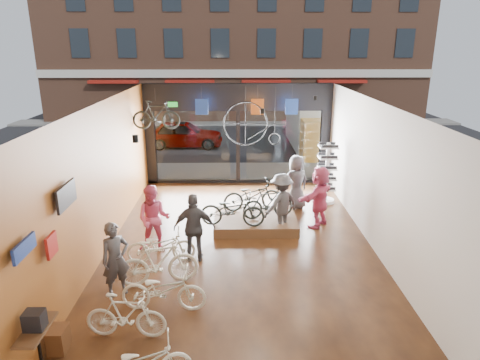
{
  "coord_description": "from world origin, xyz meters",
  "views": [
    {
      "loc": [
        -0.18,
        -9.96,
        5.18
      ],
      "look_at": [
        0.0,
        1.4,
        1.55
      ],
      "focal_mm": 32.0,
      "sensor_mm": 36.0,
      "label": 1
    }
  ],
  "objects_px": {
    "box_truck": "(318,124)",
    "display_bike_left": "(232,210)",
    "floor_bike_3": "(158,262)",
    "sunglasses_rack": "(327,173)",
    "floor_bike_4": "(161,246)",
    "hung_bike": "(156,115)",
    "customer_1": "(154,219)",
    "customer_5": "(319,197)",
    "customer_2": "(194,228)",
    "customer_4": "(296,183)",
    "street_car": "(183,134)",
    "display_bike_right": "(252,195)",
    "floor_bike_2": "(163,290)",
    "customer_3": "(281,203)",
    "customer_0": "(115,259)",
    "penny_farthing": "(255,125)",
    "floor_bike_1": "(126,316)",
    "display_platform": "(255,221)",
    "display_bike_mid": "(268,203)"
  },
  "relations": [
    {
      "from": "box_truck",
      "to": "display_bike_left",
      "type": "relative_size",
      "value": 3.92
    },
    {
      "from": "floor_bike_3",
      "to": "sunglasses_rack",
      "type": "xyz_separation_m",
      "value": [
        4.82,
        5.13,
        0.5
      ]
    },
    {
      "from": "floor_bike_4",
      "to": "hung_bike",
      "type": "bearing_deg",
      "value": 3.34
    },
    {
      "from": "floor_bike_3",
      "to": "sunglasses_rack",
      "type": "relative_size",
      "value": 0.85
    },
    {
      "from": "customer_1",
      "to": "customer_5",
      "type": "relative_size",
      "value": 0.97
    },
    {
      "from": "customer_2",
      "to": "customer_4",
      "type": "distance_m",
      "value": 4.58
    },
    {
      "from": "street_car",
      "to": "hung_bike",
      "type": "relative_size",
      "value": 2.6
    },
    {
      "from": "street_car",
      "to": "display_bike_right",
      "type": "relative_size",
      "value": 2.29
    },
    {
      "from": "floor_bike_4",
      "to": "customer_5",
      "type": "xyz_separation_m",
      "value": [
        4.3,
        2.16,
        0.48
      ]
    },
    {
      "from": "floor_bike_3",
      "to": "customer_2",
      "type": "distance_m",
      "value": 1.36
    },
    {
      "from": "street_car",
      "to": "floor_bike_2",
      "type": "bearing_deg",
      "value": -175.25
    },
    {
      "from": "customer_3",
      "to": "customer_0",
      "type": "bearing_deg",
      "value": 4.1
    },
    {
      "from": "box_truck",
      "to": "floor_bike_3",
      "type": "height_order",
      "value": "box_truck"
    },
    {
      "from": "customer_1",
      "to": "customer_3",
      "type": "relative_size",
      "value": 1.02
    },
    {
      "from": "customer_0",
      "to": "penny_farthing",
      "type": "height_order",
      "value": "penny_farthing"
    },
    {
      "from": "floor_bike_1",
      "to": "customer_5",
      "type": "bearing_deg",
      "value": -37.55
    },
    {
      "from": "street_car",
      "to": "customer_1",
      "type": "height_order",
      "value": "customer_1"
    },
    {
      "from": "display_bike_right",
      "to": "street_car",
      "type": "bearing_deg",
      "value": 6.62
    },
    {
      "from": "floor_bike_4",
      "to": "hung_bike",
      "type": "xyz_separation_m",
      "value": [
        -0.76,
        4.62,
        2.49
      ]
    },
    {
      "from": "customer_4",
      "to": "penny_farthing",
      "type": "bearing_deg",
      "value": -75.5
    },
    {
      "from": "hung_bike",
      "to": "display_bike_right",
      "type": "bearing_deg",
      "value": -120.18
    },
    {
      "from": "display_platform",
      "to": "customer_3",
      "type": "height_order",
      "value": "customer_3"
    },
    {
      "from": "hung_bike",
      "to": "customer_5",
      "type": "bearing_deg",
      "value": -114.79
    },
    {
      "from": "floor_bike_1",
      "to": "customer_4",
      "type": "distance_m",
      "value": 7.56
    },
    {
      "from": "floor_bike_2",
      "to": "sunglasses_rack",
      "type": "height_order",
      "value": "sunglasses_rack"
    },
    {
      "from": "street_car",
      "to": "customer_4",
      "type": "bearing_deg",
      "value": -152.33
    },
    {
      "from": "sunglasses_rack",
      "to": "hung_bike",
      "type": "height_order",
      "value": "hung_bike"
    },
    {
      "from": "display_platform",
      "to": "penny_farthing",
      "type": "xyz_separation_m",
      "value": [
        0.11,
        2.89,
        2.35
      ]
    },
    {
      "from": "box_truck",
      "to": "customer_5",
      "type": "xyz_separation_m",
      "value": [
        -1.72,
        -9.26,
        -0.47
      ]
    },
    {
      "from": "customer_3",
      "to": "customer_5",
      "type": "distance_m",
      "value": 1.23
    },
    {
      "from": "floor_bike_3",
      "to": "floor_bike_4",
      "type": "distance_m",
      "value": 1.02
    },
    {
      "from": "floor_bike_1",
      "to": "floor_bike_2",
      "type": "bearing_deg",
      "value": -28.96
    },
    {
      "from": "customer_5",
      "to": "display_bike_left",
      "type": "bearing_deg",
      "value": -36.45
    },
    {
      "from": "floor_bike_1",
      "to": "hung_bike",
      "type": "xyz_separation_m",
      "value": [
        -0.57,
        7.46,
        2.47
      ]
    },
    {
      "from": "floor_bike_3",
      "to": "customer_0",
      "type": "height_order",
      "value": "customer_0"
    },
    {
      "from": "customer_4",
      "to": "sunglasses_rack",
      "type": "relative_size",
      "value": 0.86
    },
    {
      "from": "floor_bike_2",
      "to": "hung_bike",
      "type": "xyz_separation_m",
      "value": [
        -1.13,
        6.62,
        2.47
      ]
    },
    {
      "from": "customer_2",
      "to": "floor_bike_4",
      "type": "bearing_deg",
      "value": 4.72
    },
    {
      "from": "box_truck",
      "to": "floor_bike_4",
      "type": "bearing_deg",
      "value": -117.79
    },
    {
      "from": "customer_1",
      "to": "customer_5",
      "type": "xyz_separation_m",
      "value": [
        4.56,
        1.52,
        0.03
      ]
    },
    {
      "from": "floor_bike_1",
      "to": "box_truck",
      "type": "bearing_deg",
      "value": -19.15
    },
    {
      "from": "box_truck",
      "to": "customer_2",
      "type": "relative_size",
      "value": 4.03
    },
    {
      "from": "box_truck",
      "to": "hung_bike",
      "type": "height_order",
      "value": "hung_bike"
    },
    {
      "from": "floor_bike_1",
      "to": "sunglasses_rack",
      "type": "distance_m",
      "value": 8.66
    },
    {
      "from": "floor_bike_3",
      "to": "customer_5",
      "type": "xyz_separation_m",
      "value": [
        4.19,
        3.16,
        0.38
      ]
    },
    {
      "from": "customer_1",
      "to": "customer_2",
      "type": "height_order",
      "value": "customer_1"
    },
    {
      "from": "display_platform",
      "to": "display_bike_mid",
      "type": "bearing_deg",
      "value": -13.34
    },
    {
      "from": "floor_bike_2",
      "to": "customer_5",
      "type": "distance_m",
      "value": 5.74
    },
    {
      "from": "street_car",
      "to": "floor_bike_1",
      "type": "xyz_separation_m",
      "value": [
        0.64,
        -15.26,
        -0.25
      ]
    },
    {
      "from": "floor_bike_2",
      "to": "display_bike_mid",
      "type": "xyz_separation_m",
      "value": [
        2.43,
        4.06,
        0.31
      ]
    }
  ]
}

